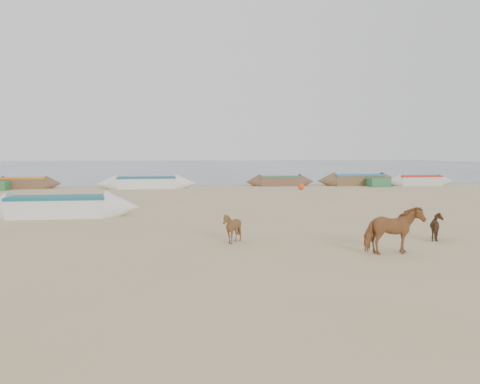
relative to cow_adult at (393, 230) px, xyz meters
name	(u,v)px	position (x,y,z in m)	size (l,w,h in m)	color
ground	(256,235)	(-2.96, 3.23, -0.61)	(140.00, 140.00, 0.00)	tan
sea	(193,165)	(-2.96, 85.23, -0.60)	(160.00, 160.00, 0.00)	slate
cow_adult	(393,230)	(0.00, 0.00, 0.00)	(0.66, 1.44, 1.22)	#985E32
calf_front	(232,228)	(-3.85, 1.95, -0.17)	(0.71, 0.79, 0.87)	brown
calf_right	(439,227)	(2.20, 1.68, -0.22)	(0.76, 0.65, 0.77)	#51331A
near_canoe	(58,207)	(-10.11, 8.13, -0.19)	(6.27, 1.38, 0.84)	white
waterline_canoes	(204,181)	(-3.61, 23.76, -0.19)	(41.03, 3.26, 0.88)	white
beach_clutter	(262,183)	(0.68, 23.02, -0.31)	(46.93, 4.51, 0.64)	#316D3A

